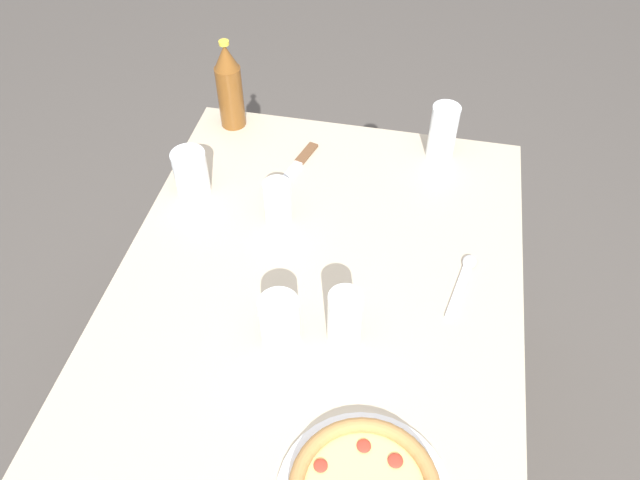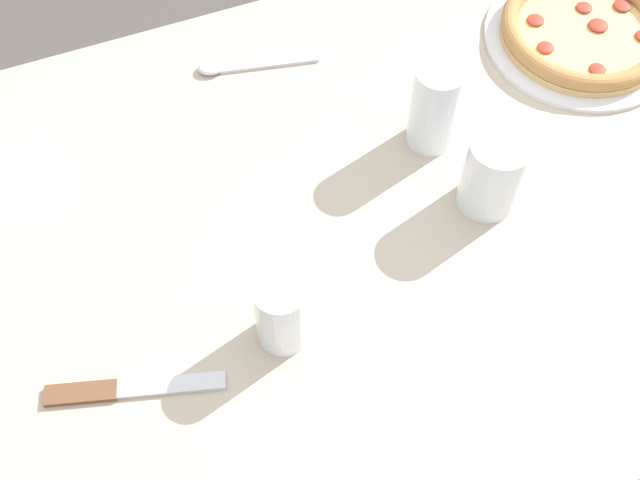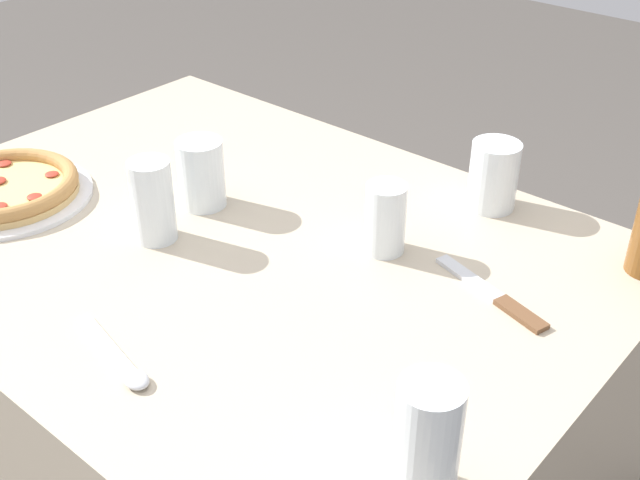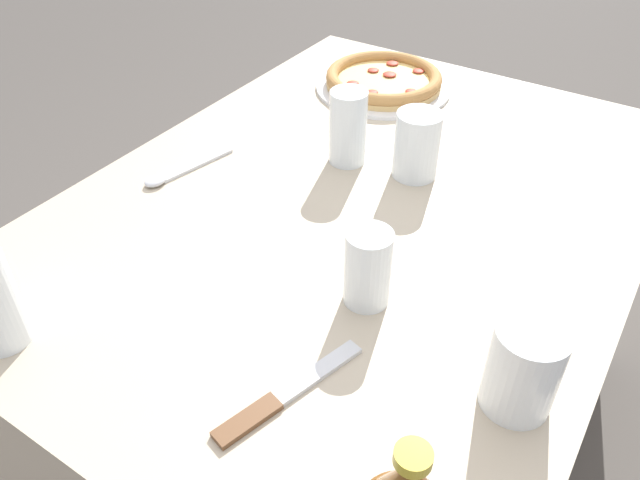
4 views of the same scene
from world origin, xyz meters
The scene contains 8 objects.
ground_plane centered at (0.00, 0.00, 0.00)m, with size 8.00×8.00×0.00m, color #4C4742.
table centered at (0.00, 0.00, 0.36)m, with size 1.22×0.89×0.73m.
pizza_salami centered at (0.40, 0.17, 0.75)m, with size 0.30×0.30×0.04m.
glass_cola centered at (0.09, 0.08, 0.79)m, with size 0.07×0.07×0.14m.
glass_red_wine centered at (0.12, -0.04, 0.78)m, with size 0.08×0.08×0.12m.
glass_iced_tea centered at (-0.21, -0.13, 0.78)m, with size 0.06×0.06×0.12m.
knife centered at (-0.41, -0.13, 0.73)m, with size 0.21×0.08×0.01m.
spoon centered at (-0.12, 0.32, 0.73)m, with size 0.19×0.06×0.01m.
Camera 2 is at (-0.32, -0.54, 1.64)m, focal length 45.00 mm.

